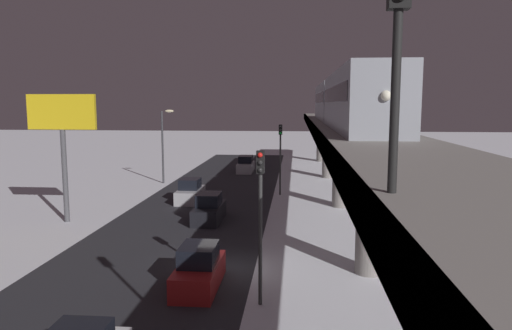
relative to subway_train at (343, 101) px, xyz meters
name	(u,v)px	position (x,y,z in m)	size (l,w,h in m)	color
ground_plane	(227,268)	(7.04, 15.46, -8.49)	(240.00, 240.00, 0.00)	white
avenue_asphalt	(148,266)	(11.15, 15.46, -8.49)	(11.00, 105.97, 0.01)	#28282D
elevated_railway	(371,156)	(0.09, 15.46, -2.70)	(5.00, 105.97, 6.71)	gray
subway_train	(343,101)	(0.00, 0.00, 0.00)	(2.94, 36.87, 3.40)	#999EA8
rail_signal	(398,32)	(1.96, 29.90, 0.95)	(0.36, 0.41, 4.00)	black
sedan_silver	(190,192)	(12.55, -0.52, -7.69)	(1.80, 4.19, 1.97)	#B2B2B7
sedan_silver_2	(246,165)	(9.75, -18.51, -7.69)	(1.80, 4.79, 1.97)	#B2B2B7
sedan_black	(209,210)	(9.75, 5.81, -7.69)	(1.80, 4.50, 1.97)	black
sedan_red	(199,270)	(7.95, 17.98, -7.69)	(1.80, 4.21, 1.97)	#A51E1E
traffic_light_near	(260,205)	(5.05, 19.60, -4.30)	(0.32, 0.44, 6.40)	#2D2D2D
traffic_light_mid	(280,149)	(5.05, -4.16, -4.30)	(0.32, 0.44, 6.40)	#2D2D2D
commercial_billboard	(62,125)	(19.67, 6.98, -1.66)	(4.80, 0.36, 8.90)	#4C4C51
street_lamp_far	(165,137)	(17.22, -9.54, -3.68)	(1.35, 0.44, 7.65)	#38383D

